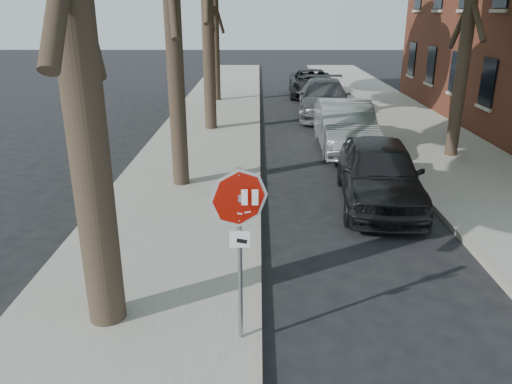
# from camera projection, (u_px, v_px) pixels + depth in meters

# --- Properties ---
(ground) EXTENTS (120.00, 120.00, 0.00)m
(ground) POSITION_uv_depth(u_px,v_px,m) (288.00, 343.00, 7.39)
(ground) COLOR black
(ground) RESTS_ON ground
(sidewalk_left) EXTENTS (4.00, 55.00, 0.12)m
(sidewalk_left) POSITION_uv_depth(u_px,v_px,m) (204.00, 141.00, 18.66)
(sidewalk_left) COLOR gray
(sidewalk_left) RESTS_ON ground
(sidewalk_right) EXTENTS (4.00, 55.00, 0.12)m
(sidewalk_right) POSITION_uv_depth(u_px,v_px,m) (431.00, 141.00, 18.62)
(sidewalk_right) COLOR gray
(sidewalk_right) RESTS_ON ground
(curb_left) EXTENTS (0.12, 55.00, 0.13)m
(curb_left) POSITION_uv_depth(u_px,v_px,m) (258.00, 141.00, 18.65)
(curb_left) COLOR #9E9384
(curb_left) RESTS_ON ground
(curb_right) EXTENTS (0.12, 55.00, 0.13)m
(curb_right) POSITION_uv_depth(u_px,v_px,m) (376.00, 141.00, 18.63)
(curb_right) COLOR #9E9384
(curb_right) RESTS_ON ground
(stop_sign) EXTENTS (0.76, 0.34, 2.61)m
(stop_sign) POSITION_uv_depth(u_px,v_px,m) (240.00, 224.00, 6.71)
(stop_sign) COLOR gray
(stop_sign) RESTS_ON sidewalk_left
(car_a) EXTENTS (2.39, 4.97, 1.64)m
(car_a) POSITION_uv_depth(u_px,v_px,m) (379.00, 173.00, 12.54)
(car_a) COLOR black
(car_a) RESTS_ON ground
(car_b) EXTENTS (1.87, 5.14, 1.68)m
(car_b) POSITION_uv_depth(u_px,v_px,m) (345.00, 126.00, 17.48)
(car_b) COLOR gray
(car_b) RESTS_ON ground
(car_c) EXTENTS (2.79, 5.89, 1.66)m
(car_c) POSITION_uv_depth(u_px,v_px,m) (324.00, 98.00, 23.15)
(car_c) COLOR #47474C
(car_c) RESTS_ON ground
(car_d) EXTENTS (2.72, 5.48, 1.49)m
(car_d) POSITION_uv_depth(u_px,v_px,m) (311.00, 83.00, 28.67)
(car_d) COLOR black
(car_d) RESTS_ON ground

